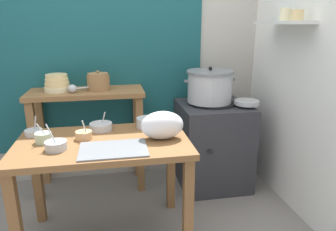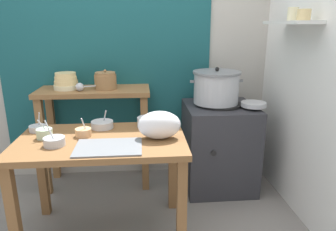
{
  "view_description": "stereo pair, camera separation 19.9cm",
  "coord_description": "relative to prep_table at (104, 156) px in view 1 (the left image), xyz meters",
  "views": [
    {
      "loc": [
        -0.04,
        -1.82,
        1.44
      ],
      "look_at": [
        0.34,
        0.24,
        0.82
      ],
      "focal_mm": 33.06,
      "sensor_mm": 36.0,
      "label": 1
    },
    {
      "loc": [
        0.16,
        -1.84,
        1.44
      ],
      "look_at": [
        0.34,
        0.24,
        0.82
      ],
      "focal_mm": 33.06,
      "sensor_mm": 36.0,
      "label": 2
    }
  ],
  "objects": [
    {
      "name": "wall_back",
      "position": [
        0.2,
        1.01,
        0.69
      ],
      "size": [
        4.4,
        0.12,
        2.6
      ],
      "color": "#B2ADA3",
      "rests_on": "ground"
    },
    {
      "name": "wall_right",
      "position": [
        1.51,
        0.11,
        0.69
      ],
      "size": [
        0.3,
        3.2,
        2.6
      ],
      "color": "white",
      "rests_on": "ground"
    },
    {
      "name": "prep_table",
      "position": [
        0.0,
        0.0,
        0.0
      ],
      "size": [
        1.1,
        0.66,
        0.72
      ],
      "color": "brown",
      "rests_on": "ground"
    },
    {
      "name": "back_shelf_table",
      "position": [
        -0.14,
        0.74,
        0.07
      ],
      "size": [
        0.96,
        0.4,
        0.9
      ],
      "color": "olive",
      "rests_on": "ground"
    },
    {
      "name": "stove_block",
      "position": [
        0.95,
        0.61,
        -0.23
      ],
      "size": [
        0.6,
        0.61,
        0.78
      ],
      "color": "#2D2D33",
      "rests_on": "ground"
    },
    {
      "name": "steamer_pot",
      "position": [
        0.91,
        0.63,
        0.31
      ],
      "size": [
        0.46,
        0.41,
        0.31
      ],
      "color": "#B7BABF",
      "rests_on": "stove_block"
    },
    {
      "name": "clay_pot",
      "position": [
        -0.03,
        0.74,
        0.36
      ],
      "size": [
        0.19,
        0.19,
        0.17
      ],
      "color": "olive",
      "rests_on": "back_shelf_table"
    },
    {
      "name": "bowl_stack_enamel",
      "position": [
        -0.37,
        0.76,
        0.36
      ],
      "size": [
        0.21,
        0.21,
        0.14
      ],
      "color": "beige",
      "rests_on": "back_shelf_table"
    },
    {
      "name": "ladle",
      "position": [
        -0.23,
        0.66,
        0.33
      ],
      "size": [
        0.25,
        0.1,
        0.07
      ],
      "color": "#B7BABF",
      "rests_on": "back_shelf_table"
    },
    {
      "name": "serving_tray",
      "position": [
        0.06,
        -0.17,
        0.12
      ],
      "size": [
        0.4,
        0.28,
        0.01
      ],
      "primitive_type": "cube",
      "color": "slate",
      "rests_on": "prep_table"
    },
    {
      "name": "plastic_bag",
      "position": [
        0.38,
        -0.04,
        0.2
      ],
      "size": [
        0.28,
        0.16,
        0.19
      ],
      "primitive_type": "ellipsoid",
      "color": "white",
      "rests_on": "prep_table"
    },
    {
      "name": "wide_pan",
      "position": [
        1.2,
        0.49,
        0.19
      ],
      "size": [
        0.21,
        0.21,
        0.04
      ],
      "primitive_type": "cylinder",
      "color": "#B7BABF",
      "rests_on": "stove_block"
    },
    {
      "name": "prep_bowl_0",
      "position": [
        -0.12,
        0.05,
        0.14
      ],
      "size": [
        0.11,
        0.11,
        0.13
      ],
      "color": "tan",
      "rests_on": "prep_table"
    },
    {
      "name": "prep_bowl_1",
      "position": [
        -0.37,
        0.04,
        0.15
      ],
      "size": [
        0.1,
        0.1,
        0.14
      ],
      "color": "#B7D1AD",
      "rests_on": "prep_table"
    },
    {
      "name": "prep_bowl_2",
      "position": [
        -0.27,
        -0.1,
        0.14
      ],
      "size": [
        0.13,
        0.13,
        0.16
      ],
      "color": "#B7BABF",
      "rests_on": "prep_table"
    },
    {
      "name": "prep_bowl_3",
      "position": [
        0.32,
        0.22,
        0.15
      ],
      "size": [
        0.16,
        0.16,
        0.07
      ],
      "color": "#B7BABF",
      "rests_on": "prep_table"
    },
    {
      "name": "prep_bowl_4",
      "position": [
        -0.02,
        0.22,
        0.14
      ],
      "size": [
        0.16,
        0.16,
        0.13
      ],
      "color": "#B7BABF",
      "rests_on": "prep_table"
    },
    {
      "name": "prep_bowl_5",
      "position": [
        -0.46,
        0.19,
        0.13
      ],
      "size": [
        0.12,
        0.12,
        0.14
      ],
      "color": "#B7BABF",
      "rests_on": "prep_table"
    }
  ]
}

